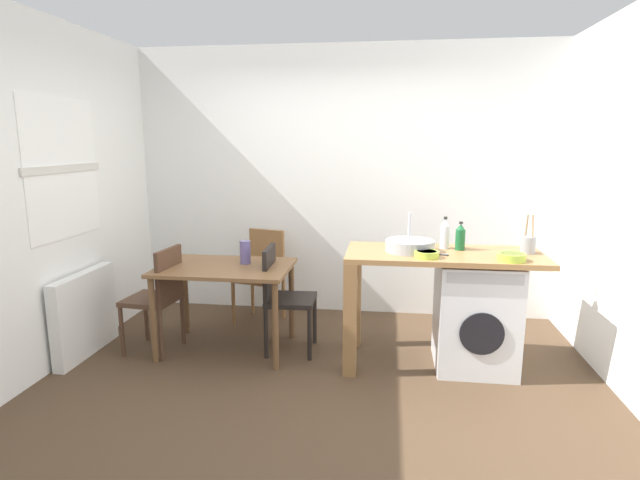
% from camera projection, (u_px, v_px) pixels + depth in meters
% --- Properties ---
extents(ground_plane, '(5.46, 5.46, 0.00)m').
position_uv_depth(ground_plane, '(320.00, 385.00, 3.72)').
color(ground_plane, '#4C3826').
extents(wall_back, '(4.60, 0.10, 2.70)m').
position_uv_depth(wall_back, '(343.00, 182.00, 5.17)').
color(wall_back, white).
rests_on(wall_back, ground_plane).
extents(wall_window_side, '(0.12, 3.80, 2.70)m').
position_uv_depth(wall_window_side, '(33.00, 198.00, 3.75)').
color(wall_window_side, white).
rests_on(wall_window_side, ground_plane).
extents(radiator, '(0.10, 0.80, 0.70)m').
position_uv_depth(radiator, '(85.00, 314.00, 4.22)').
color(radiator, white).
rests_on(radiator, ground_plane).
extents(dining_table, '(1.10, 0.76, 0.74)m').
position_uv_depth(dining_table, '(225.00, 277.00, 4.25)').
color(dining_table, brown).
rests_on(dining_table, ground_plane).
extents(chair_person_seat, '(0.44, 0.44, 0.90)m').
position_uv_depth(chair_person_seat, '(159.00, 294.00, 4.24)').
color(chair_person_seat, '#4C3323').
rests_on(chair_person_seat, ground_plane).
extents(chair_opposite, '(0.41, 0.41, 0.90)m').
position_uv_depth(chair_opposite, '(282.00, 293.00, 4.26)').
color(chair_opposite, black).
rests_on(chair_opposite, ground_plane).
extents(chair_spare_by_wall, '(0.49, 0.49, 0.90)m').
position_uv_depth(chair_spare_by_wall, '(262.00, 270.00, 5.01)').
color(chair_spare_by_wall, olive).
rests_on(chair_spare_by_wall, ground_plane).
extents(kitchen_counter, '(1.50, 0.68, 0.92)m').
position_uv_depth(kitchen_counter, '(416.00, 271.00, 3.97)').
color(kitchen_counter, '#9E7042').
rests_on(kitchen_counter, ground_plane).
extents(washing_machine, '(0.60, 0.61, 0.86)m').
position_uv_depth(washing_machine, '(475.00, 314.00, 3.97)').
color(washing_machine, silver).
rests_on(washing_machine, ground_plane).
extents(sink_basin, '(0.38, 0.38, 0.09)m').
position_uv_depth(sink_basin, '(410.00, 246.00, 3.94)').
color(sink_basin, '#9EA0A5').
rests_on(sink_basin, kitchen_counter).
extents(tap, '(0.02, 0.02, 0.28)m').
position_uv_depth(tap, '(409.00, 230.00, 4.09)').
color(tap, '#B2B2B7').
rests_on(tap, kitchen_counter).
extents(bottle_tall_green, '(0.07, 0.07, 0.26)m').
position_uv_depth(bottle_tall_green, '(445.00, 234.00, 4.03)').
color(bottle_tall_green, silver).
rests_on(bottle_tall_green, kitchen_counter).
extents(bottle_squat_brown, '(0.08, 0.08, 0.23)m').
position_uv_depth(bottle_squat_brown, '(460.00, 237.00, 3.98)').
color(bottle_squat_brown, '#19592D').
rests_on(bottle_squat_brown, kitchen_counter).
extents(mixing_bowl, '(0.18, 0.18, 0.05)m').
position_uv_depth(mixing_bowl, '(427.00, 254.00, 3.73)').
color(mixing_bowl, '#A8C63D').
rests_on(mixing_bowl, kitchen_counter).
extents(utensil_crock, '(0.11, 0.11, 0.30)m').
position_uv_depth(utensil_crock, '(528.00, 244.00, 3.86)').
color(utensil_crock, gray).
rests_on(utensil_crock, kitchen_counter).
extents(colander, '(0.20, 0.20, 0.06)m').
position_uv_depth(colander, '(511.00, 257.00, 3.63)').
color(colander, '#A8C63D').
rests_on(colander, kitchen_counter).
extents(vase, '(0.09, 0.09, 0.20)m').
position_uv_depth(vase, '(245.00, 252.00, 4.29)').
color(vase, slate).
rests_on(vase, dining_table).
extents(scissors, '(0.15, 0.06, 0.01)m').
position_uv_depth(scissors, '(439.00, 254.00, 3.82)').
color(scissors, '#B2B2B7').
rests_on(scissors, kitchen_counter).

